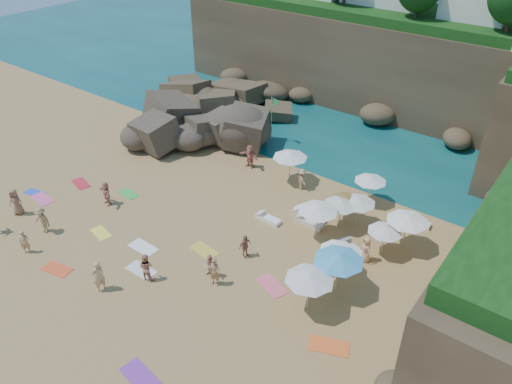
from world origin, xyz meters
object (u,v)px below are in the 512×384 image
Objects in this scene: rock_outcrop at (196,146)px; person_stand_2 at (302,179)px; person_stand_5 at (250,156)px; person_stand_4 at (366,249)px; person_stand_6 at (98,276)px; parasol_1 at (290,155)px; lounger_0 at (307,212)px; parasol_0 at (371,179)px; flag_pole at (273,114)px; parasol_2 at (408,218)px; person_stand_3 at (245,246)px; person_stand_0 at (25,242)px; person_stand_1 at (146,267)px.

person_stand_2 is at bearing -1.83° from rock_outcrop.
person_stand_5 is (-4.73, 0.27, 0.11)m from person_stand_2.
person_stand_4 is at bearing 177.65° from person_stand_2.
person_stand_6 is (-3.16, -14.80, 0.15)m from person_stand_2.
parasol_1 reaches higher than lounger_0.
person_stand_5 is (-9.20, -1.01, -0.93)m from parasol_0.
flag_pole is at bearing 119.63° from lounger_0.
person_stand_3 is at bearing -138.26° from parasol_2.
parasol_1 is 17.68m from person_stand_0.
parasol_2 reaches higher than person_stand_4.
rock_outcrop reaches higher than person_stand_0.
person_stand_4 is (7.01, -4.21, 0.02)m from person_stand_2.
person_stand_5 is at bearing -173.74° from parasol_0.
person_stand_2 reaches higher than person_stand_0.
flag_pole is (4.51, 4.37, 2.46)m from rock_outcrop.
parasol_0 reaches higher than person_stand_2.
person_stand_4 is (-1.25, -2.40, -1.31)m from parasol_2.
person_stand_2 is (5.81, -4.70, -1.65)m from flag_pole.
parasol_1 reaches higher than person_stand_6.
parasol_2 is 1.53× the size of person_stand_2.
flag_pole is at bearing 136.47° from parasol_1.
parasol_1 is 1.66× the size of person_stand_3.
person_stand_6 reaches higher than person_stand_4.
person_stand_6 is (-4.47, -6.78, 0.21)m from person_stand_3.
person_stand_3 is (10.38, 7.40, -0.02)m from person_stand_0.
parasol_1 reaches higher than person_stand_5.
person_stand_0 is 16.29m from person_stand_5.
parasol_1 reaches higher than parasol_0.
person_stand_1 is (8.53, -13.06, 0.84)m from rock_outcrop.
person_stand_2 is at bearing -16.38° from parasol_1.
person_stand_4 is (8.26, -4.58, -1.32)m from parasol_1.
person_stand_1 is (-0.53, -13.10, -1.29)m from parasol_1.
parasol_2 reaches higher than parasol_0.
lounger_0 is (7.76, -7.04, -2.32)m from flag_pole.
person_stand_3 is 0.82× the size of person_stand_5.
person_stand_6 is (5.91, 0.62, 0.19)m from person_stand_0.
parasol_2 is at bearing -6.59° from rock_outcrop.
parasol_2 is at bearing -39.19° from parasol_0.
person_stand_3 is (11.62, -8.36, 0.74)m from rock_outcrop.
person_stand_6 is at bearing -131.35° from parasol_2.
parasol_0 is 4.72m from lounger_0.
parasol_2 is at bearing -163.76° from person_stand_2.
lounger_0 is 1.20× the size of person_stand_3.
rock_outcrop is 5.02× the size of person_stand_1.
parasol_2 is 17.34m from person_stand_6.
person_stand_2 is 0.98× the size of person_stand_4.
person_stand_5 is (4.34, 15.70, 0.14)m from person_stand_0.
person_stand_2 is (-8.26, 1.82, -1.32)m from parasol_2.
person_stand_5 is at bearing -91.17° from person_stand_1.
person_stand_0 is at bearing 6.31° from person_stand_1.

